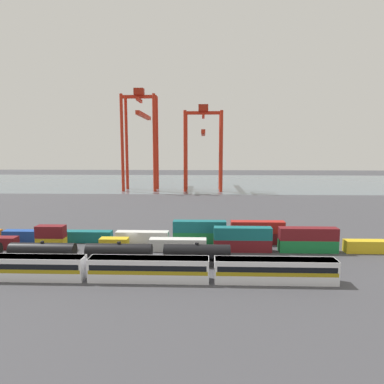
% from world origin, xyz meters
% --- Properties ---
extents(ground_plane, '(420.00, 420.00, 0.00)m').
position_xyz_m(ground_plane, '(0.00, 40.00, 0.00)').
color(ground_plane, '#424247').
extents(harbour_water, '(400.00, 110.00, 0.01)m').
position_xyz_m(harbour_water, '(0.00, 136.40, 0.00)').
color(harbour_water, slate).
rests_on(harbour_water, ground_plane).
extents(passenger_train, '(61.00, 3.14, 3.90)m').
position_xyz_m(passenger_train, '(7.38, -21.78, 2.14)').
color(passenger_train, silver).
rests_on(passenger_train, ground_plane).
extents(freight_tank_row, '(56.15, 2.84, 4.30)m').
position_xyz_m(freight_tank_row, '(-6.78, -14.03, 2.02)').
color(freight_tank_row, '#232326').
rests_on(freight_tank_row, ground_plane).
extents(shipping_container_1, '(6.04, 2.44, 2.60)m').
position_xyz_m(shipping_container_1, '(-16.45, -5.17, 1.30)').
color(shipping_container_1, gold).
rests_on(shipping_container_1, ground_plane).
extents(shipping_container_2, '(6.04, 2.44, 2.60)m').
position_xyz_m(shipping_container_2, '(-16.45, -5.17, 3.90)').
color(shipping_container_2, maroon).
rests_on(shipping_container_2, shipping_container_1).
extents(shipping_container_3, '(6.04, 2.44, 2.60)m').
position_xyz_m(shipping_container_3, '(-2.77, -5.17, 1.30)').
color(shipping_container_3, gold).
rests_on(shipping_container_3, ground_plane).
extents(shipping_container_4, '(12.10, 2.44, 2.60)m').
position_xyz_m(shipping_container_4, '(10.91, -5.17, 1.30)').
color(shipping_container_4, silver).
rests_on(shipping_container_4, ground_plane).
extents(shipping_container_5, '(12.10, 2.44, 2.60)m').
position_xyz_m(shipping_container_5, '(24.59, -5.17, 1.30)').
color(shipping_container_5, maroon).
rests_on(shipping_container_5, ground_plane).
extents(shipping_container_6, '(12.10, 2.44, 2.60)m').
position_xyz_m(shipping_container_6, '(24.59, -5.17, 3.90)').
color(shipping_container_6, '#146066').
rests_on(shipping_container_6, shipping_container_5).
extents(shipping_container_7, '(12.10, 2.44, 2.60)m').
position_xyz_m(shipping_container_7, '(38.27, -5.17, 1.30)').
color(shipping_container_7, '#197538').
rests_on(shipping_container_7, ground_plane).
extents(shipping_container_8, '(12.10, 2.44, 2.60)m').
position_xyz_m(shipping_container_8, '(38.27, -5.17, 3.90)').
color(shipping_container_8, maroon).
rests_on(shipping_container_8, shipping_container_7).
extents(shipping_container_9, '(12.10, 2.44, 2.60)m').
position_xyz_m(shipping_container_9, '(51.95, -5.17, 1.30)').
color(shipping_container_9, gold).
rests_on(shipping_container_9, ground_plane).
extents(shipping_container_11, '(12.10, 2.44, 2.60)m').
position_xyz_m(shipping_container_11, '(-24.20, 0.75, 1.30)').
color(shipping_container_11, '#1C4299').
rests_on(shipping_container_11, ground_plane).
extents(shipping_container_12, '(12.10, 2.44, 2.60)m').
position_xyz_m(shipping_container_12, '(-10.99, 0.75, 1.30)').
color(shipping_container_12, '#146066').
rests_on(shipping_container_12, ground_plane).
extents(shipping_container_13, '(12.10, 2.44, 2.60)m').
position_xyz_m(shipping_container_13, '(2.22, 0.75, 1.30)').
color(shipping_container_13, silver).
rests_on(shipping_container_13, ground_plane).
extents(shipping_container_14, '(12.10, 2.44, 2.60)m').
position_xyz_m(shipping_container_14, '(15.43, 0.75, 1.30)').
color(shipping_container_14, '#197538').
rests_on(shipping_container_14, ground_plane).
extents(shipping_container_15, '(12.10, 2.44, 2.60)m').
position_xyz_m(shipping_container_15, '(15.43, 0.75, 3.90)').
color(shipping_container_15, '#146066').
rests_on(shipping_container_15, shipping_container_14).
extents(shipping_container_16, '(12.10, 2.44, 2.60)m').
position_xyz_m(shipping_container_16, '(28.64, 0.75, 1.30)').
color(shipping_container_16, maroon).
rests_on(shipping_container_16, ground_plane).
extents(shipping_container_17, '(12.10, 2.44, 2.60)m').
position_xyz_m(shipping_container_17, '(28.64, 0.75, 3.90)').
color(shipping_container_17, '#AD211C').
rests_on(shipping_container_17, shipping_container_16).
extents(gantry_crane_west, '(17.41, 36.11, 50.57)m').
position_xyz_m(gantry_crane_west, '(-15.75, 99.09, 30.83)').
color(gantry_crane_west, red).
rests_on(gantry_crane_west, ground_plane).
extents(gantry_crane_central, '(19.26, 39.14, 42.63)m').
position_xyz_m(gantry_crane_central, '(16.03, 99.85, 25.90)').
color(gantry_crane_central, red).
rests_on(gantry_crane_central, ground_plane).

